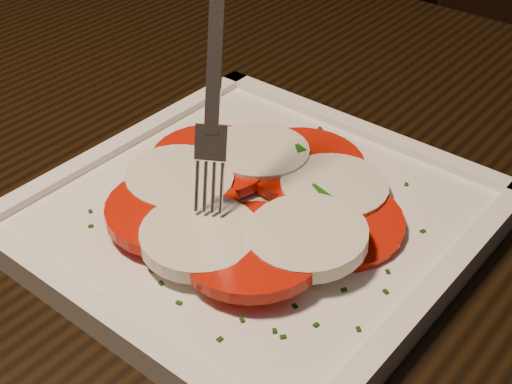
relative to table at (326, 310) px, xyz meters
name	(u,v)px	position (x,y,z in m)	size (l,w,h in m)	color
table	(326,310)	(0.00, 0.00, 0.00)	(1.28, 0.93, 0.75)	black
plate	(256,218)	(-0.04, -0.04, 0.11)	(0.28, 0.28, 0.01)	white
caprese_salad	(256,198)	(-0.04, -0.04, 0.12)	(0.22, 0.23, 0.03)	red
fork	(218,59)	(-0.07, -0.04, 0.22)	(0.03, 0.08, 0.17)	white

